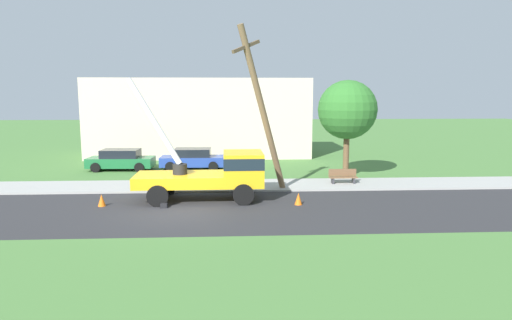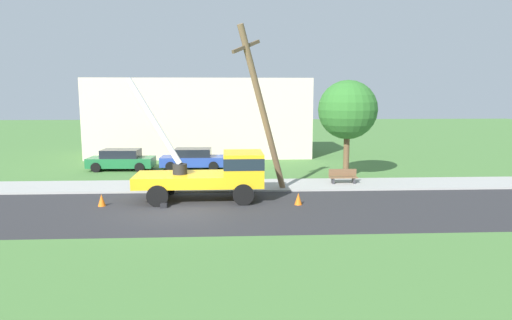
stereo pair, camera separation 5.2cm
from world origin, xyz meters
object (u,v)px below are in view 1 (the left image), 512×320
(parked_sedan_green, at_px, (121,160))
(park_bench, at_px, (343,177))
(parked_sedan_blue, at_px, (193,159))
(leaning_utility_pole, at_px, (262,110))
(utility_truck, at_px, (217,171))
(roadside_tree_near, at_px, (347,110))
(traffic_cone_behind, at_px, (102,200))
(traffic_cone_ahead, at_px, (298,199))

(parked_sedan_green, relative_size, park_bench, 2.79)
(parked_sedan_blue, bearing_deg, leaning_utility_pole, -61.95)
(utility_truck, height_order, parked_sedan_blue, utility_truck)
(parked_sedan_green, relative_size, roadside_tree_near, 0.74)
(parked_sedan_blue, relative_size, roadside_tree_near, 0.74)
(leaning_utility_pole, xyz_separation_m, parked_sedan_blue, (-4.30, 8.07, -3.66))
(utility_truck, distance_m, parked_sedan_green, 11.34)
(parked_sedan_green, relative_size, parked_sedan_blue, 1.01)
(traffic_cone_behind, xyz_separation_m, parked_sedan_blue, (3.33, 10.30, 0.43))
(utility_truck, distance_m, roadside_tree_near, 9.87)
(traffic_cone_ahead, relative_size, parked_sedan_green, 0.13)
(leaning_utility_pole, bearing_deg, traffic_cone_ahead, -57.66)
(roadside_tree_near, bearing_deg, leaning_utility_pole, -142.50)
(leaning_utility_pole, bearing_deg, parked_sedan_blue, 118.05)
(leaning_utility_pole, relative_size, park_bench, 5.35)
(utility_truck, distance_m, park_bench, 7.84)
(traffic_cone_ahead, distance_m, parked_sedan_blue, 12.03)
(park_bench, height_order, roadside_tree_near, roadside_tree_near)
(leaning_utility_pole, xyz_separation_m, traffic_cone_ahead, (1.54, -2.43, -4.09))
(parked_sedan_green, height_order, park_bench, parked_sedan_green)
(leaning_utility_pole, distance_m, traffic_cone_behind, 8.94)
(utility_truck, height_order, leaning_utility_pole, leaning_utility_pole)
(traffic_cone_ahead, relative_size, parked_sedan_blue, 0.13)
(traffic_cone_behind, relative_size, roadside_tree_near, 0.09)
(utility_truck, height_order, traffic_cone_ahead, utility_truck)
(leaning_utility_pole, height_order, park_bench, leaning_utility_pole)
(leaning_utility_pole, distance_m, park_bench, 6.50)
(traffic_cone_behind, bearing_deg, parked_sedan_green, 98.72)
(utility_truck, height_order, park_bench, utility_truck)
(traffic_cone_ahead, distance_m, park_bench, 5.52)
(traffic_cone_ahead, bearing_deg, leaning_utility_pole, 122.34)
(parked_sedan_green, height_order, roadside_tree_near, roadside_tree_near)
(parked_sedan_blue, bearing_deg, parked_sedan_green, -177.26)
(park_bench, bearing_deg, traffic_cone_ahead, -125.79)
(traffic_cone_behind, relative_size, park_bench, 0.35)
(utility_truck, xyz_separation_m, traffic_cone_behind, (-5.31, -1.06, -1.13))
(parked_sedan_blue, bearing_deg, utility_truck, -77.91)
(leaning_utility_pole, xyz_separation_m, parked_sedan_green, (-9.17, 7.84, -3.66))
(leaning_utility_pole, xyz_separation_m, park_bench, (4.77, 2.04, -3.91))
(utility_truck, distance_m, traffic_cone_ahead, 4.22)
(parked_sedan_blue, xyz_separation_m, roadside_tree_near, (9.78, -3.87, 3.48))
(parked_sedan_green, height_order, parked_sedan_blue, same)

